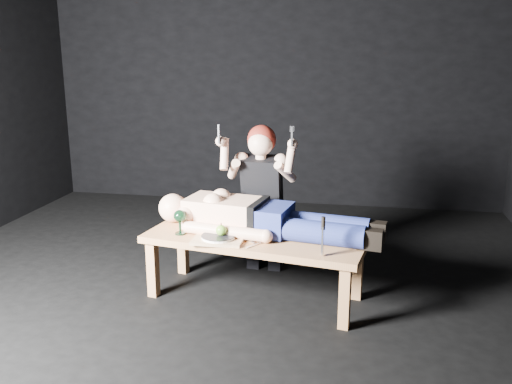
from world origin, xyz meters
TOP-DOWN VIEW (x-y plane):
  - ground at (0.00, 0.00)m, footprint 5.00×5.00m
  - back_wall at (0.00, 2.50)m, footprint 5.00×0.00m
  - table at (0.26, -0.04)m, footprint 1.57×0.81m
  - lying_man at (0.32, 0.05)m, footprint 1.59×0.72m
  - kneeling_woman at (0.24, 0.47)m, footprint 0.67×0.74m
  - serving_tray at (0.04, -0.18)m, footprint 0.34×0.25m
  - plate at (0.04, -0.18)m, footprint 0.23×0.23m
  - apple at (0.06, -0.17)m, footprint 0.07×0.07m
  - goblet at (-0.25, -0.09)m, footprint 0.10×0.10m
  - fork_flat at (-0.11, -0.14)m, footprint 0.06×0.16m
  - knife_flat at (0.30, -0.22)m, footprint 0.10×0.14m
  - spoon_flat at (0.24, -0.13)m, footprint 0.11×0.14m
  - carving_knife at (0.74, -0.33)m, footprint 0.04×0.04m

SIDE VIEW (x-z plane):
  - ground at x=0.00m, z-range 0.00..0.00m
  - table at x=0.26m, z-range 0.00..0.45m
  - fork_flat at x=-0.11m, z-range 0.45..0.46m
  - knife_flat at x=0.30m, z-range 0.45..0.46m
  - spoon_flat at x=0.24m, z-range 0.45..0.46m
  - serving_tray at x=0.04m, z-range 0.45..0.47m
  - plate at x=0.04m, z-range 0.47..0.49m
  - apple at x=0.06m, z-range 0.49..0.56m
  - goblet at x=-0.25m, z-range 0.45..0.62m
  - carving_knife at x=0.74m, z-range 0.45..0.70m
  - lying_man at x=0.32m, z-range 0.45..0.72m
  - kneeling_woman at x=0.24m, z-range 0.00..1.19m
  - back_wall at x=0.00m, z-range -1.00..4.00m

